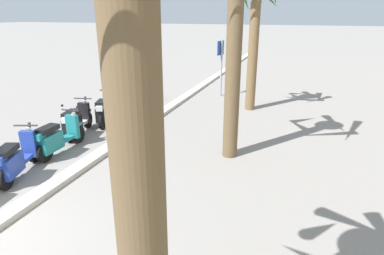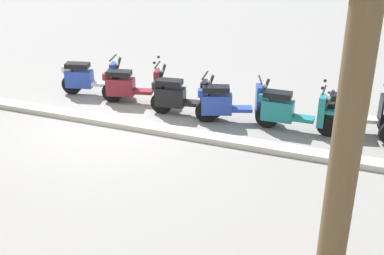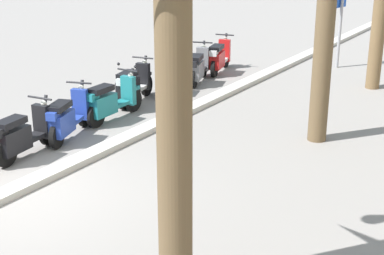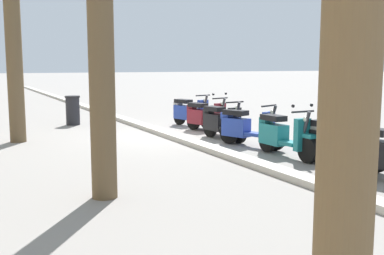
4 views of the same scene
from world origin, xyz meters
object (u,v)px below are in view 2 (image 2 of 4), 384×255
scooter_black_mid_front (181,97)px  scooter_maroon_mid_rear (132,86)px  scooter_blue_last_in_row (230,103)px  scooter_teal_second_in_line (291,111)px  scooter_blue_mid_centre (90,78)px  scooter_black_gap_after_mid (354,113)px

scooter_black_mid_front → scooter_maroon_mid_rear: bearing=-11.1°
scooter_blue_last_in_row → scooter_black_mid_front: 1.18m
scooter_blue_last_in_row → scooter_black_mid_front: bearing=0.5°
scooter_teal_second_in_line → scooter_blue_mid_centre: scooter_teal_second_in_line is taller
scooter_teal_second_in_line → scooter_maroon_mid_rear: size_ratio=1.01×
scooter_black_mid_front → scooter_maroon_mid_rear: 1.43m
scooter_blue_last_in_row → scooter_maroon_mid_rear: bearing=-5.9°
scooter_black_gap_after_mid → scooter_black_mid_front: same height
scooter_blue_last_in_row → scooter_maroon_mid_rear: 2.60m
scooter_teal_second_in_line → scooter_black_gap_after_mid: bearing=-162.9°
scooter_black_gap_after_mid → scooter_blue_mid_centre: bearing=0.2°
scooter_black_gap_after_mid → scooter_teal_second_in_line: 1.34m
scooter_maroon_mid_rear → scooter_blue_mid_centre: 1.29m
scooter_black_gap_after_mid → scooter_blue_last_in_row: 2.69m
scooter_black_gap_after_mid → scooter_blue_mid_centre: 6.52m
scooter_teal_second_in_line → scooter_blue_last_in_row: scooter_teal_second_in_line is taller
scooter_black_gap_after_mid → scooter_blue_last_in_row: size_ratio=0.97×
scooter_black_gap_after_mid → scooter_teal_second_in_line: bearing=17.1°
scooter_blue_last_in_row → scooter_black_mid_front: size_ratio=1.03×
scooter_maroon_mid_rear → scooter_blue_last_in_row: bearing=174.1°
scooter_black_gap_after_mid → scooter_maroon_mid_rear: scooter_maroon_mid_rear is taller
scooter_black_gap_after_mid → scooter_teal_second_in_line: (1.28, 0.39, 0.00)m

